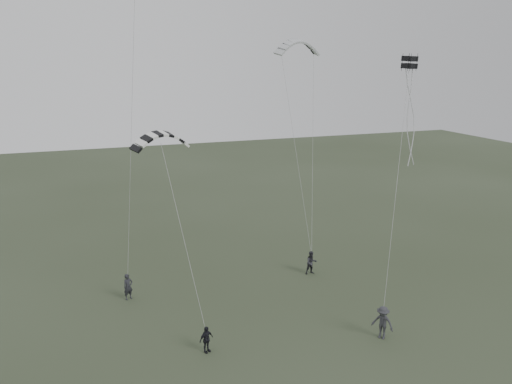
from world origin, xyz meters
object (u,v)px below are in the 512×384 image
object	(u,v)px
kite_pale_large	(298,41)
flyer_left	(128,287)
flyer_right	(311,263)
flyer_far	(382,322)
kite_striped	(160,134)
flyer_center	(206,339)
kite_box	(410,62)

from	to	relation	value
kite_pale_large	flyer_left	bearing A→B (deg)	-166.59
flyer_right	kite_pale_large	size ratio (longest dim) A/B	0.44
flyer_far	flyer_right	bearing A→B (deg)	143.94
kite_pale_large	kite_striped	bearing A→B (deg)	-153.30
kite_pale_large	flyer_right	bearing A→B (deg)	-115.38
flyer_center	flyer_far	xyz separation A→B (m)	(9.85, -2.02, 0.22)
flyer_right	kite_pale_large	distance (m)	17.83
flyer_right	flyer_far	xyz separation A→B (m)	(-0.11, -9.48, 0.10)
kite_striped	kite_box	xyz separation A→B (m)	(15.37, -1.53, 3.92)
flyer_far	kite_striped	bearing A→B (deg)	-156.60
flyer_center	flyer_far	world-z (taller)	flyer_far
kite_pale_large	flyer_far	bearing A→B (deg)	-107.83
flyer_left	kite_box	distance (m)	23.21
flyer_right	flyer_far	world-z (taller)	flyer_far
flyer_center	kite_striped	world-z (taller)	kite_striped
flyer_far	kite_box	size ratio (longest dim) A/B	2.62
flyer_right	kite_pale_large	world-z (taller)	kite_pale_large
flyer_right	flyer_center	bearing A→B (deg)	-142.21
flyer_left	flyer_far	world-z (taller)	flyer_far
kite_pale_large	kite_box	xyz separation A→B (m)	(2.33, -11.66, -1.64)
flyer_far	kite_striped	size ratio (longest dim) A/B	0.58
flyer_left	flyer_right	bearing A→B (deg)	-26.91
flyer_far	kite_box	distance (m)	15.89
flyer_right	kite_pale_large	bearing A→B (deg)	76.73
flyer_left	flyer_center	distance (m)	8.56
kite_striped	kite_box	world-z (taller)	kite_box
flyer_right	kite_striped	distance (m)	15.64
kite_pale_large	kite_box	size ratio (longest dim) A/B	5.37
flyer_center	kite_striped	bearing A→B (deg)	80.09
flyer_far	kite_pale_large	xyz separation A→B (m)	(1.97, 16.84, 16.03)
flyer_left	flyer_center	xyz separation A→B (m)	(3.36, -7.88, -0.13)
flyer_right	flyer_center	xyz separation A→B (m)	(-9.96, -7.46, -0.12)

